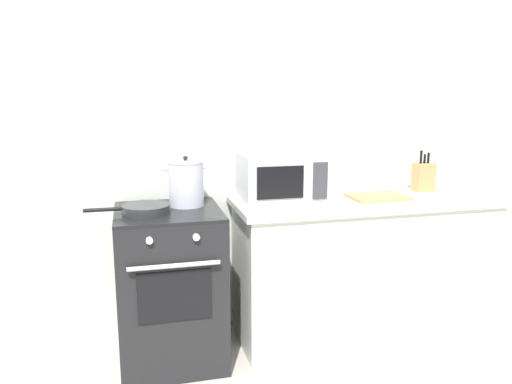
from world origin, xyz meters
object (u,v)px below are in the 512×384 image
(stove, at_px, (171,286))
(frying_pan, at_px, (145,209))
(stock_pot, at_px, (186,183))
(microwave, at_px, (281,177))
(knife_block, at_px, (423,177))
(cutting_board, at_px, (378,197))

(stove, xyz_separation_m, frying_pan, (-0.13, -0.05, 0.48))
(stock_pot, bearing_deg, microwave, -1.07)
(stock_pot, bearing_deg, knife_block, 1.82)
(stock_pot, relative_size, cutting_board, 0.83)
(stock_pot, height_order, microwave, microwave)
(stock_pot, distance_m, cutting_board, 1.21)
(frying_pan, bearing_deg, knife_block, 5.91)
(frying_pan, distance_m, microwave, 0.85)
(stove, distance_m, cutting_board, 1.40)
(stock_pot, xyz_separation_m, cutting_board, (1.20, -0.09, -0.13))
(microwave, height_order, knife_block, microwave)
(stock_pot, height_order, frying_pan, stock_pot)
(cutting_board, distance_m, knife_block, 0.44)
(stock_pot, distance_m, knife_block, 1.61)
(frying_pan, distance_m, cutting_board, 1.45)
(cutting_board, bearing_deg, stove, -179.95)
(stock_pot, relative_size, frying_pan, 0.64)
(stove, relative_size, stock_pot, 3.09)
(knife_block, bearing_deg, microwave, -176.54)
(frying_pan, height_order, microwave, microwave)
(stove, height_order, frying_pan, frying_pan)
(stock_pot, height_order, cutting_board, stock_pot)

